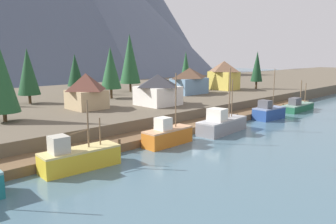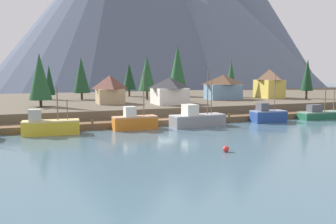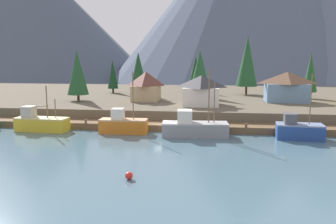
{
  "view_description": "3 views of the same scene",
  "coord_description": "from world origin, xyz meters",
  "px_view_note": "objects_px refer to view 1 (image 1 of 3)",
  "views": [
    {
      "loc": [
        -34.23,
        -30.53,
        11.31
      ],
      "look_at": [
        -0.45,
        3.85,
        2.92
      ],
      "focal_mm": 35.68,
      "sensor_mm": 36.0,
      "label": 1
    },
    {
      "loc": [
        -19.41,
        -54.05,
        8.93
      ],
      "look_at": [
        0.87,
        1.34,
        2.18
      ],
      "focal_mm": 37.47,
      "sensor_mm": 36.0,
      "label": 2
    },
    {
      "loc": [
        7.31,
        -48.31,
        10.64
      ],
      "look_at": [
        0.44,
        2.1,
        2.7
      ],
      "focal_mm": 36.09,
      "sensor_mm": 36.0,
      "label": 3
    }
  ],
  "objects_px": {
    "fishing_boat_yellow": "(78,157)",
    "conifer_back_right": "(257,67)",
    "fishing_boat_orange": "(167,135)",
    "house_white": "(158,89)",
    "conifer_far_left": "(186,68)",
    "conifer_back_left": "(2,79)",
    "conifer_near_left": "(130,59)",
    "fishing_boat_green": "(298,106)",
    "house_blue": "(189,81)",
    "house_tan": "(86,91)",
    "fishing_boat_blue": "(268,112)",
    "conifer_centre": "(111,68)",
    "house_yellow": "(224,75)",
    "conifer_near_right": "(28,72)",
    "conifer_mid_right": "(75,70)",
    "fishing_boat_grey": "(222,124)"
  },
  "relations": [
    {
      "from": "fishing_boat_yellow",
      "to": "conifer_back_right",
      "type": "relative_size",
      "value": 0.84
    },
    {
      "from": "fishing_boat_orange",
      "to": "house_white",
      "type": "height_order",
      "value": "fishing_boat_orange"
    },
    {
      "from": "conifer_far_left",
      "to": "conifer_back_right",
      "type": "bearing_deg",
      "value": -37.82
    },
    {
      "from": "conifer_back_left",
      "to": "conifer_back_right",
      "type": "height_order",
      "value": "conifer_back_left"
    },
    {
      "from": "conifer_near_left",
      "to": "conifer_back_right",
      "type": "height_order",
      "value": "conifer_near_left"
    },
    {
      "from": "fishing_boat_green",
      "to": "house_blue",
      "type": "relative_size",
      "value": 1.1
    },
    {
      "from": "fishing_boat_yellow",
      "to": "house_tan",
      "type": "height_order",
      "value": "house_tan"
    },
    {
      "from": "fishing_boat_orange",
      "to": "conifer_back_left",
      "type": "relative_size",
      "value": 0.9
    },
    {
      "from": "fishing_boat_blue",
      "to": "house_blue",
      "type": "distance_m",
      "value": 21.51
    },
    {
      "from": "house_white",
      "to": "conifer_centre",
      "type": "distance_m",
      "value": 13.29
    },
    {
      "from": "house_yellow",
      "to": "conifer_centre",
      "type": "distance_m",
      "value": 30.66
    },
    {
      "from": "fishing_boat_yellow",
      "to": "conifer_near_right",
      "type": "bearing_deg",
      "value": 79.08
    },
    {
      "from": "house_yellow",
      "to": "conifer_centre",
      "type": "xyz_separation_m",
      "value": [
        -30.06,
        5.52,
        2.45
      ]
    },
    {
      "from": "conifer_near_left",
      "to": "conifer_near_right",
      "type": "relative_size",
      "value": 1.37
    },
    {
      "from": "house_blue",
      "to": "conifer_near_right",
      "type": "relative_size",
      "value": 0.84
    },
    {
      "from": "conifer_near_left",
      "to": "conifer_far_left",
      "type": "height_order",
      "value": "conifer_near_left"
    },
    {
      "from": "conifer_near_right",
      "to": "conifer_mid_right",
      "type": "relative_size",
      "value": 1.12
    },
    {
      "from": "house_tan",
      "to": "fishing_boat_yellow",
      "type": "bearing_deg",
      "value": -123.31
    },
    {
      "from": "fishing_boat_blue",
      "to": "fishing_boat_orange",
      "type": "bearing_deg",
      "value": -176.83
    },
    {
      "from": "house_blue",
      "to": "conifer_centre",
      "type": "distance_m",
      "value": 18.22
    },
    {
      "from": "house_tan",
      "to": "conifer_back_left",
      "type": "relative_size",
      "value": 0.58
    },
    {
      "from": "house_blue",
      "to": "house_tan",
      "type": "xyz_separation_m",
      "value": [
        -27.25,
        -2.04,
        -0.01
      ]
    },
    {
      "from": "fishing_boat_blue",
      "to": "house_tan",
      "type": "height_order",
      "value": "fishing_boat_blue"
    },
    {
      "from": "conifer_near_right",
      "to": "conifer_mid_right",
      "type": "xyz_separation_m",
      "value": [
        13.0,
        6.76,
        -0.4
      ]
    },
    {
      "from": "conifer_near_left",
      "to": "conifer_centre",
      "type": "height_order",
      "value": "conifer_near_left"
    },
    {
      "from": "fishing_boat_blue",
      "to": "house_tan",
      "type": "distance_m",
      "value": 31.42
    },
    {
      "from": "house_blue",
      "to": "conifer_mid_right",
      "type": "xyz_separation_m",
      "value": [
        -18.54,
        16.97,
        2.35
      ]
    },
    {
      "from": "conifer_near_left",
      "to": "conifer_near_right",
      "type": "distance_m",
      "value": 25.31
    },
    {
      "from": "house_tan",
      "to": "conifer_far_left",
      "type": "bearing_deg",
      "value": 14.55
    },
    {
      "from": "house_tan",
      "to": "conifer_mid_right",
      "type": "xyz_separation_m",
      "value": [
        8.71,
        19.0,
        2.36
      ]
    },
    {
      "from": "fishing_boat_grey",
      "to": "conifer_centre",
      "type": "relative_size",
      "value": 0.91
    },
    {
      "from": "fishing_boat_yellow",
      "to": "house_white",
      "type": "distance_m",
      "value": 27.41
    },
    {
      "from": "fishing_boat_yellow",
      "to": "house_blue",
      "type": "bearing_deg",
      "value": 31.36
    },
    {
      "from": "fishing_boat_yellow",
      "to": "conifer_near_left",
      "type": "distance_m",
      "value": 48.16
    },
    {
      "from": "fishing_boat_orange",
      "to": "conifer_back_right",
      "type": "distance_m",
      "value": 50.46
    },
    {
      "from": "conifer_near_right",
      "to": "house_white",
      "type": "bearing_deg",
      "value": -48.45
    },
    {
      "from": "house_white",
      "to": "conifer_mid_right",
      "type": "bearing_deg",
      "value": 95.62
    },
    {
      "from": "conifer_near_right",
      "to": "conifer_centre",
      "type": "xyz_separation_m",
      "value": [
        14.51,
        -4.51,
        0.36
      ]
    },
    {
      "from": "house_blue",
      "to": "conifer_centre",
      "type": "relative_size",
      "value": 0.82
    },
    {
      "from": "fishing_boat_yellow",
      "to": "conifer_far_left",
      "type": "distance_m",
      "value": 53.54
    },
    {
      "from": "fishing_boat_green",
      "to": "conifer_back_right",
      "type": "xyz_separation_m",
      "value": [
        10.89,
        16.05,
        7.27
      ]
    },
    {
      "from": "house_white",
      "to": "conifer_back_right",
      "type": "relative_size",
      "value": 0.69
    },
    {
      "from": "fishing_boat_grey",
      "to": "conifer_far_left",
      "type": "bearing_deg",
      "value": 45.9
    },
    {
      "from": "fishing_boat_orange",
      "to": "fishing_boat_blue",
      "type": "relative_size",
      "value": 1.02
    },
    {
      "from": "fishing_boat_blue",
      "to": "house_white",
      "type": "relative_size",
      "value": 1.33
    },
    {
      "from": "conifer_centre",
      "to": "fishing_boat_green",
      "type": "bearing_deg",
      "value": -44.85
    },
    {
      "from": "conifer_back_right",
      "to": "fishing_boat_orange",
      "type": "bearing_deg",
      "value": -161.49
    },
    {
      "from": "fishing_boat_blue",
      "to": "fishing_boat_green",
      "type": "relative_size",
      "value": 0.96
    },
    {
      "from": "fishing_boat_yellow",
      "to": "fishing_boat_grey",
      "type": "relative_size",
      "value": 0.86
    },
    {
      "from": "fishing_boat_green",
      "to": "conifer_mid_right",
      "type": "bearing_deg",
      "value": 126.05
    }
  ]
}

